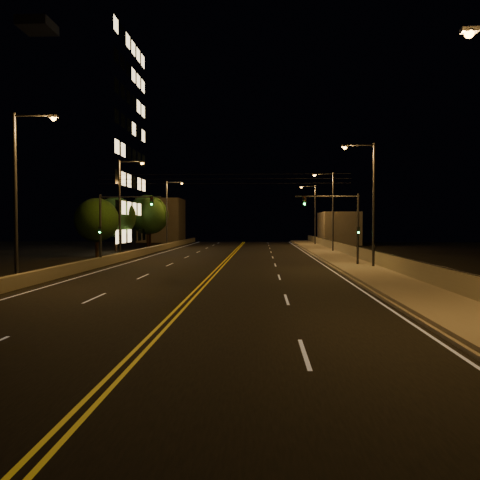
{
  "coord_description": "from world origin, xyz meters",
  "views": [
    {
      "loc": [
        3.34,
        -11.02,
        3.51
      ],
      "look_at": [
        2.0,
        18.0,
        2.5
      ],
      "focal_mm": 35.0,
      "sensor_mm": 36.0,
      "label": 1
    }
  ],
  "objects_px": {
    "streetlight_1": "(370,197)",
    "streetlight_4": "(20,188)",
    "tree_0": "(97,220)",
    "traffic_signal_right": "(345,221)",
    "streetlight_3": "(314,211)",
    "tree_1": "(116,217)",
    "building_tower": "(39,141)",
    "streetlight_2": "(331,207)",
    "traffic_signal_left": "(113,221)",
    "tree_3": "(150,216)",
    "tree_2": "(148,215)",
    "streetlight_6": "(169,210)",
    "streetlight_5": "(122,203)"
  },
  "relations": [
    {
      "from": "streetlight_1",
      "to": "building_tower",
      "type": "height_order",
      "value": "building_tower"
    },
    {
      "from": "streetlight_4",
      "to": "tree_3",
      "type": "xyz_separation_m",
      "value": [
        -3.45,
        44.14,
        -0.76
      ]
    },
    {
      "from": "streetlight_6",
      "to": "traffic_signal_right",
      "type": "relative_size",
      "value": 1.63
    },
    {
      "from": "streetlight_3",
      "to": "tree_0",
      "type": "bearing_deg",
      "value": -134.31
    },
    {
      "from": "tree_0",
      "to": "traffic_signal_right",
      "type": "bearing_deg",
      "value": -24.07
    },
    {
      "from": "streetlight_1",
      "to": "streetlight_4",
      "type": "relative_size",
      "value": 1.0
    },
    {
      "from": "building_tower",
      "to": "tree_2",
      "type": "distance_m",
      "value": 17.12
    },
    {
      "from": "streetlight_2",
      "to": "streetlight_6",
      "type": "bearing_deg",
      "value": 154.08
    },
    {
      "from": "streetlight_4",
      "to": "traffic_signal_right",
      "type": "height_order",
      "value": "streetlight_4"
    },
    {
      "from": "streetlight_3",
      "to": "traffic_signal_right",
      "type": "distance_m",
      "value": 36.82
    },
    {
      "from": "streetlight_3",
      "to": "tree_2",
      "type": "relative_size",
      "value": 1.25
    },
    {
      "from": "streetlight_2",
      "to": "tree_2",
      "type": "height_order",
      "value": "streetlight_2"
    },
    {
      "from": "streetlight_2",
      "to": "tree_2",
      "type": "relative_size",
      "value": 1.25
    },
    {
      "from": "tree_0",
      "to": "tree_2",
      "type": "bearing_deg",
      "value": 87.64
    },
    {
      "from": "traffic_signal_right",
      "to": "traffic_signal_left",
      "type": "relative_size",
      "value": 1.0
    },
    {
      "from": "building_tower",
      "to": "tree_2",
      "type": "bearing_deg",
      "value": 33.14
    },
    {
      "from": "streetlight_4",
      "to": "tree_2",
      "type": "xyz_separation_m",
      "value": [
        -3.22,
        41.74,
        -0.67
      ]
    },
    {
      "from": "streetlight_3",
      "to": "tree_1",
      "type": "distance_m",
      "value": 30.97
    },
    {
      "from": "building_tower",
      "to": "tree_0",
      "type": "height_order",
      "value": "building_tower"
    },
    {
      "from": "streetlight_6",
      "to": "traffic_signal_left",
      "type": "relative_size",
      "value": 1.63
    },
    {
      "from": "streetlight_4",
      "to": "traffic_signal_right",
      "type": "xyz_separation_m",
      "value": [
        19.91,
        12.37,
        -1.76
      ]
    },
    {
      "from": "tree_1",
      "to": "streetlight_3",
      "type": "bearing_deg",
      "value": 30.11
    },
    {
      "from": "traffic_signal_right",
      "to": "building_tower",
      "type": "relative_size",
      "value": 0.2
    },
    {
      "from": "streetlight_1",
      "to": "streetlight_6",
      "type": "distance_m",
      "value": 37.35
    },
    {
      "from": "streetlight_1",
      "to": "tree_1",
      "type": "bearing_deg",
      "value": 139.3
    },
    {
      "from": "traffic_signal_right",
      "to": "tree_0",
      "type": "xyz_separation_m",
      "value": [
        -23.89,
        10.67,
        0.16
      ]
    },
    {
      "from": "streetlight_1",
      "to": "streetlight_4",
      "type": "bearing_deg",
      "value": -153.8
    },
    {
      "from": "building_tower",
      "to": "tree_0",
      "type": "relative_size",
      "value": 4.73
    },
    {
      "from": "streetlight_5",
      "to": "tree_1",
      "type": "distance_m",
      "value": 15.68
    },
    {
      "from": "streetlight_6",
      "to": "tree_2",
      "type": "distance_m",
      "value": 3.34
    },
    {
      "from": "streetlight_6",
      "to": "building_tower",
      "type": "bearing_deg",
      "value": -154.58
    },
    {
      "from": "streetlight_5",
      "to": "tree_2",
      "type": "xyz_separation_m",
      "value": [
        -3.22,
        22.86,
        -0.67
      ]
    },
    {
      "from": "tree_0",
      "to": "streetlight_2",
      "type": "bearing_deg",
      "value": 16.74
    },
    {
      "from": "streetlight_6",
      "to": "traffic_signal_right",
      "type": "bearing_deg",
      "value": -55.31
    },
    {
      "from": "streetlight_1",
      "to": "tree_2",
      "type": "xyz_separation_m",
      "value": [
        -24.68,
        31.18,
        -0.67
      ]
    },
    {
      "from": "streetlight_1",
      "to": "tree_0",
      "type": "xyz_separation_m",
      "value": [
        -25.45,
        12.48,
        -1.6
      ]
    },
    {
      "from": "streetlight_4",
      "to": "tree_1",
      "type": "height_order",
      "value": "streetlight_4"
    },
    {
      "from": "streetlight_2",
      "to": "traffic_signal_right",
      "type": "xyz_separation_m",
      "value": [
        -1.56,
        -18.33,
        -1.76
      ]
    },
    {
      "from": "streetlight_4",
      "to": "tree_2",
      "type": "distance_m",
      "value": 41.87
    },
    {
      "from": "streetlight_1",
      "to": "tree_1",
      "type": "distance_m",
      "value": 35.33
    },
    {
      "from": "streetlight_1",
      "to": "tree_0",
      "type": "height_order",
      "value": "streetlight_1"
    },
    {
      "from": "streetlight_2",
      "to": "traffic_signal_left",
      "type": "height_order",
      "value": "streetlight_2"
    },
    {
      "from": "tree_2",
      "to": "traffic_signal_right",
      "type": "bearing_deg",
      "value": -51.79
    },
    {
      "from": "traffic_signal_left",
      "to": "streetlight_6",
      "type": "bearing_deg",
      "value": 92.3
    },
    {
      "from": "traffic_signal_left",
      "to": "building_tower",
      "type": "xyz_separation_m",
      "value": [
        -16.44,
        21.5,
        10.33
      ]
    },
    {
      "from": "streetlight_3",
      "to": "tree_3",
      "type": "relative_size",
      "value": 1.27
    },
    {
      "from": "streetlight_4",
      "to": "tree_3",
      "type": "bearing_deg",
      "value": 94.47
    },
    {
      "from": "streetlight_1",
      "to": "tree_2",
      "type": "bearing_deg",
      "value": 128.36
    },
    {
      "from": "traffic_signal_left",
      "to": "tree_3",
      "type": "distance_m",
      "value": 32.12
    },
    {
      "from": "streetlight_5",
      "to": "tree_0",
      "type": "bearing_deg",
      "value": 133.78
    }
  ]
}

